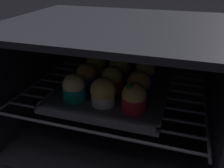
{
  "coord_description": "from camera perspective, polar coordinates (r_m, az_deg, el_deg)",
  "views": [
    {
      "loc": [
        18.72,
        -38.01,
        48.61
      ],
      "look_at": [
        0.0,
        21.47,
        17.39
      ],
      "focal_mm": 37.65,
      "sensor_mm": 36.0,
      "label": 1
    }
  ],
  "objects": [
    {
      "name": "oven_cavity",
      "position": [
        0.74,
        1.11,
        1.31
      ],
      "size": [
        59.0,
        47.0,
        37.0
      ],
      "color": "black",
      "rests_on": "ground"
    },
    {
      "name": "oven_rack",
      "position": [
        0.72,
        0.13,
        -2.52
      ],
      "size": [
        54.8,
        42.0,
        0.8
      ],
      "color": "#51515B",
      "rests_on": "oven_cavity"
    },
    {
      "name": "baking_tray",
      "position": [
        0.71,
        -0.0,
        -1.96
      ],
      "size": [
        32.45,
        32.45,
        2.2
      ],
      "color": "#4C4C51",
      "rests_on": "oven_rack"
    },
    {
      "name": "muffin_row0_col0",
      "position": [
        0.66,
        -9.25,
        -0.96
      ],
      "size": [
        6.37,
        6.37,
        7.56
      ],
      "color": "#0C8C84",
      "rests_on": "baking_tray"
    },
    {
      "name": "muffin_row0_col1",
      "position": [
        0.63,
        -2.3,
        -2.04
      ],
      "size": [
        6.83,
        6.83,
        7.6
      ],
      "color": "silver",
      "rests_on": "baking_tray"
    },
    {
      "name": "muffin_row0_col2",
      "position": [
        0.6,
        5.33,
        -3.32
      ],
      "size": [
        6.37,
        6.37,
        7.67
      ],
      "color": "red",
      "rests_on": "baking_tray"
    },
    {
      "name": "muffin_row1_col0",
      "position": [
        0.72,
        -6.23,
        1.95
      ],
      "size": [
        6.37,
        6.37,
        7.63
      ],
      "color": "#1928B7",
      "rests_on": "baking_tray"
    },
    {
      "name": "muffin_row1_col1",
      "position": [
        0.69,
        0.26,
        1.04
      ],
      "size": [
        6.37,
        6.37,
        8.01
      ],
      "color": "red",
      "rests_on": "baking_tray"
    },
    {
      "name": "muffin_row1_col2",
      "position": [
        0.67,
        6.54,
        -0.1
      ],
      "size": [
        6.7,
        6.7,
        7.53
      ],
      "color": "#1928B7",
      "rests_on": "baking_tray"
    },
    {
      "name": "muffin_row2_col0",
      "position": [
        0.79,
        -3.77,
        4.5
      ],
      "size": [
        6.79,
        6.79,
        8.51
      ],
      "color": "silver",
      "rests_on": "baking_tray"
    },
    {
      "name": "muffin_row2_col1",
      "position": [
        0.76,
        1.67,
        3.95
      ],
      "size": [
        6.91,
        6.91,
        8.63
      ],
      "color": "#7A238C",
      "rests_on": "baking_tray"
    },
    {
      "name": "muffin_row2_col2",
      "position": [
        0.75,
        8.02,
        2.81
      ],
      "size": [
        6.37,
        6.37,
        7.77
      ],
      "color": "#1928B7",
      "rests_on": "baking_tray"
    }
  ]
}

